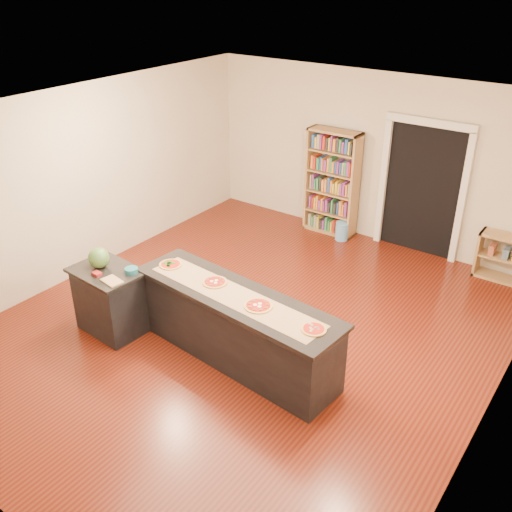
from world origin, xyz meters
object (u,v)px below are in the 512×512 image
Objects in this scene: bookshelf at (332,183)px; waste_bin at (342,231)px; side_counter at (110,300)px; watermelon at (99,258)px; kitchen_island at (236,327)px; low_shelf at (502,257)px.

waste_bin is at bearing -27.87° from bookshelf.
side_counter is at bearing -100.76° from bookshelf.
kitchen_island is at bearing 13.87° from watermelon.
bookshelf is at bearing -179.85° from low_shelf.
low_shelf is (2.05, 3.86, -0.09)m from kitchen_island.
kitchen_island is 1.74m from side_counter.
watermelon is at bearing 179.68° from side_counter.
bookshelf reaches higher than watermelon.
waste_bin is (-2.57, -0.19, -0.20)m from low_shelf.
watermelon reaches higher than low_shelf.
bookshelf is 0.85m from waste_bin.
side_counter is at bearing -4.50° from watermelon.
side_counter is at bearing -130.91° from low_shelf.
side_counter is 2.80× the size of waste_bin.
kitchen_island is 1.94m from watermelon.
watermelon reaches higher than side_counter.
bookshelf is at bearing 152.13° from waste_bin.
kitchen_island is 3.71m from waste_bin.
watermelon is (-1.81, -0.45, 0.56)m from kitchen_island.
kitchen_island is 4.37m from low_shelf.
kitchen_island is at bearing -118.03° from low_shelf.
waste_bin is at bearing 103.29° from kitchen_island.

